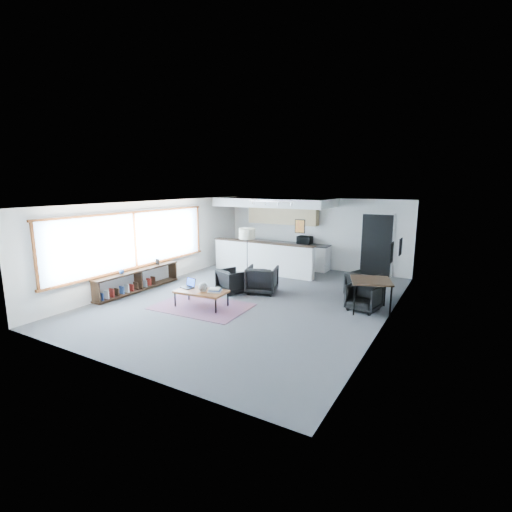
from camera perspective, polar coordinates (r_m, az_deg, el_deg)
The scene contains 21 objects.
room at distance 9.91m, azimuth -0.54°, elevation 0.54°, with size 7.02×9.02×2.62m.
window at distance 11.38m, azimuth -18.15°, elevation 2.15°, with size 0.10×5.95×1.66m.
console at distance 11.39m, azimuth -17.81°, elevation -3.63°, with size 0.35×3.00×0.80m.
kitchenette at distance 13.69m, azimuth 3.00°, elevation 3.78°, with size 4.20×1.96×2.60m.
doorway at distance 13.25m, azimuth 18.05°, elevation 1.68°, with size 1.10×0.12×2.15m.
track_light at distance 11.97m, azimuth 2.38°, elevation 8.26°, with size 1.60×0.07×0.15m.
wall_art_lower at distance 9.06m, azimuth 20.09°, elevation 0.47°, with size 0.03×0.38×0.48m.
wall_art_upper at distance 10.33m, azimuth 21.34°, elevation 1.34°, with size 0.03×0.34×0.44m.
kilim_rug at distance 9.72m, azimuth -8.34°, elevation -7.68°, with size 2.46×1.75×0.01m.
coffee_table at distance 9.60m, azimuth -8.41°, elevation -5.49°, with size 1.37×0.82×0.43m.
laptop at distance 9.92m, azimuth -10.24°, elevation -4.38°, with size 0.39×0.35×0.24m.
ceramic_pot at distance 9.46m, azimuth -8.16°, elevation -4.78°, with size 0.23×0.23×0.23m.
book_stack at distance 9.43m, azimuth -6.36°, elevation -5.25°, with size 0.39×0.36×0.10m.
coaster at distance 9.37m, azimuth -8.81°, elevation -5.69°, with size 0.12×0.12×0.01m.
armchair_left at distance 10.77m, azimuth -3.63°, elevation -3.67°, with size 0.73×0.68×0.75m, color black.
armchair_right at distance 10.71m, azimuth 0.94°, elevation -3.44°, with size 0.83×0.78×0.86m, color black.
floor_lamp at distance 11.48m, azimuth -1.38°, elevation 3.14°, with size 0.67×0.67×1.76m.
dining_table at distance 9.56m, azimuth 17.26°, elevation -3.92°, with size 1.20×1.20×0.79m.
dining_chair_near at distance 9.64m, azimuth 16.24°, elevation -6.23°, with size 0.61×0.58×0.63m, color black.
dining_chair_far at distance 10.73m, azimuth 16.16°, elevation -4.41°, with size 0.64×0.60×0.66m, color black.
microwave at distance 13.72m, azimuth 7.51°, elevation 2.57°, with size 0.52×0.29×0.36m, color black.
Camera 1 is at (4.94, -8.40, 3.11)m, focal length 26.00 mm.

